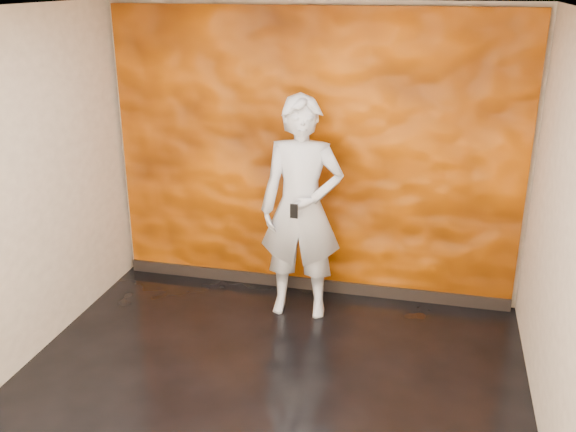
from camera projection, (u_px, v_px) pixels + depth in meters
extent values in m
cube|color=black|center=(258.00, 404.00, 4.79)|extent=(4.00, 4.00, 0.01)
cube|color=tan|center=(314.00, 154.00, 6.12)|extent=(4.00, 0.02, 2.80)
cube|color=tan|center=(108.00, 415.00, 2.48)|extent=(4.00, 0.02, 2.80)
cube|color=tan|center=(573.00, 258.00, 3.86)|extent=(0.02, 4.00, 2.80)
cube|color=white|center=(250.00, 11.00, 3.81)|extent=(4.00, 4.00, 0.01)
cube|color=#E86300|center=(313.00, 157.00, 6.09)|extent=(3.90, 0.06, 2.75)
cube|color=black|center=(310.00, 284.00, 6.52)|extent=(3.90, 0.04, 0.12)
imported|color=#A4A9B3|center=(302.00, 209.00, 5.77)|extent=(0.78, 0.54, 2.05)
cube|color=black|center=(294.00, 211.00, 5.46)|extent=(0.07, 0.02, 0.13)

